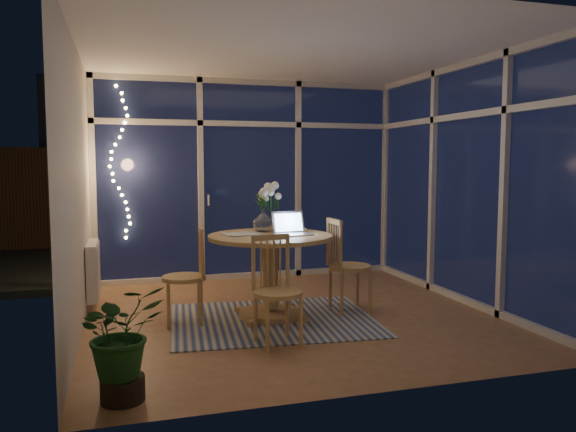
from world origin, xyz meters
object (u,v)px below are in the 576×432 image
object	(u,v)px
chair_left	(184,275)
flower_vase	(263,221)
laptop	(294,223)
chair_front	(278,290)
chair_right	(350,265)
dining_table	(270,277)
potted_plant	(121,343)

from	to	relation	value
chair_left	flower_vase	distance (m)	0.99
laptop	flower_vase	xyz separation A→B (m)	(-0.21, 0.38, -0.02)
chair_left	chair_front	xyz separation A→B (m)	(0.68, -0.86, -0.00)
chair_right	dining_table	bearing A→B (deg)	88.47
chair_front	laptop	distance (m)	0.95
chair_right	laptop	bearing A→B (deg)	96.25
chair_left	potted_plant	distance (m)	1.75
dining_table	laptop	distance (m)	0.58
chair_left	chair_right	bearing A→B (deg)	92.70
chair_front	flower_vase	world-z (taller)	flower_vase
chair_front	laptop	size ratio (longest dim) A/B	2.76
chair_front	potted_plant	world-z (taller)	chair_front
chair_left	laptop	xyz separation A→B (m)	(1.05, -0.12, 0.48)
dining_table	chair_left	xyz separation A→B (m)	(-0.83, 0.03, 0.05)
dining_table	potted_plant	size ratio (longest dim) A/B	1.59
dining_table	potted_plant	xyz separation A→B (m)	(-1.40, -1.62, -0.03)
chair_left	chair_right	xyz separation A→B (m)	(1.67, -0.04, 0.02)
chair_left	chair_front	world-z (taller)	chair_left
laptop	potted_plant	world-z (taller)	laptop
dining_table	flower_vase	world-z (taller)	flower_vase
chair_front	chair_left	bearing A→B (deg)	122.54
chair_front	potted_plant	bearing A→B (deg)	-153.63
chair_left	flower_vase	world-z (taller)	flower_vase
dining_table	chair_front	size ratio (longest dim) A/B	1.30
laptop	flower_vase	distance (m)	0.44
flower_vase	chair_front	bearing A→B (deg)	-97.83
flower_vase	potted_plant	distance (m)	2.43
chair_left	chair_right	distance (m)	1.67
chair_front	potted_plant	distance (m)	1.48
chair_right	chair_front	world-z (taller)	chair_right
chair_front	flower_vase	distance (m)	1.22
dining_table	flower_vase	size ratio (longest dim) A/B	5.75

